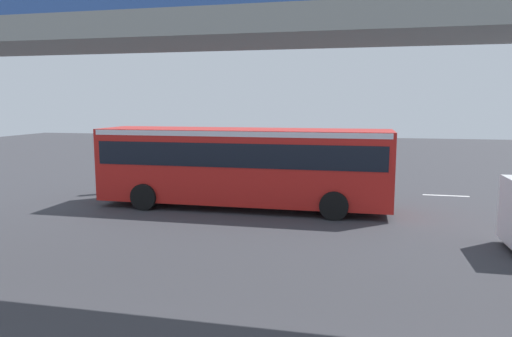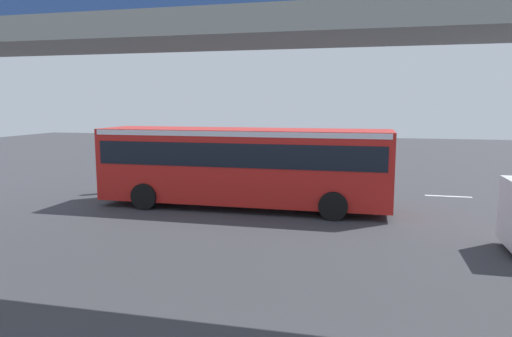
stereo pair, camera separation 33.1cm
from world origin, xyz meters
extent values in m
plane|color=#38383D|center=(0.00, 0.00, 0.00)|extent=(80.00, 80.00, 0.00)
cube|color=red|center=(0.42, 0.99, 1.72)|extent=(11.50, 2.55, 2.86)
cube|color=black|center=(0.42, 0.99, 2.23)|extent=(11.04, 2.59, 0.90)
cube|color=white|center=(0.42, 0.99, 3.03)|extent=(11.27, 2.58, 0.20)
cube|color=black|center=(6.18, 0.99, 2.06)|extent=(0.04, 2.24, 1.20)
cylinder|color=black|center=(4.10, 2.27, 0.52)|extent=(1.04, 0.30, 1.04)
cylinder|color=black|center=(4.10, -0.28, 0.52)|extent=(1.04, 0.30, 1.04)
cylinder|color=black|center=(-3.26, 2.27, 0.52)|extent=(1.04, 0.30, 1.04)
cylinder|color=black|center=(-3.26, -0.28, 0.52)|extent=(1.04, 0.30, 1.04)
cylinder|color=#2D2D38|center=(7.21, -0.53, 0.42)|extent=(0.32, 0.32, 0.85)
cylinder|color=#19724C|center=(7.21, -0.53, 1.20)|extent=(0.38, 0.38, 0.70)
sphere|color=tan|center=(7.21, -0.53, 1.68)|extent=(0.22, 0.22, 0.22)
cube|color=silver|center=(-8.00, -3.35, 0.00)|extent=(2.00, 0.20, 0.01)
cube|color=silver|center=(-4.00, -3.35, 0.00)|extent=(2.00, 0.20, 0.01)
cube|color=silver|center=(0.00, -3.35, 0.00)|extent=(2.00, 0.20, 0.01)
cube|color=silver|center=(4.00, -3.35, 0.00)|extent=(2.00, 0.20, 0.01)
cube|color=silver|center=(8.00, -3.35, 0.00)|extent=(2.00, 0.20, 0.01)
cube|color=gray|center=(0.00, 9.37, 5.61)|extent=(27.52, 2.60, 0.50)
cube|color=#3359A5|center=(0.00, 8.12, 6.41)|extent=(27.52, 0.08, 1.10)
camera|label=1|loc=(-4.08, 18.81, 4.14)|focal=32.73mm
camera|label=2|loc=(-4.40, 18.73, 4.14)|focal=32.73mm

